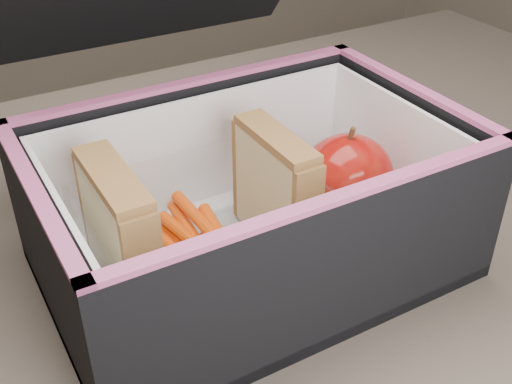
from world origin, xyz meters
TOP-DOWN VIEW (x-y plane):
  - kitchen_table at (0.00, 0.00)m, footprint 1.20×0.80m
  - lunch_bag at (-0.04, -0.03)m, footprint 0.33×0.35m
  - plastic_tub at (-0.08, -0.03)m, footprint 0.18×0.13m
  - sandwich_left at (-0.15, -0.03)m, footprint 0.03×0.10m
  - sandwich_right at (-0.02, -0.03)m, footprint 0.03×0.09m
  - carrot_sticks at (-0.08, -0.03)m, footprint 0.05×0.14m
  - paper_napkin at (0.06, -0.03)m, footprint 0.09×0.10m
  - red_apple at (0.05, -0.03)m, footprint 0.10×0.10m

SIDE VIEW (x-z plane):
  - kitchen_table at x=0.00m, z-range 0.28..1.03m
  - paper_napkin at x=0.06m, z-range 0.77..0.77m
  - carrot_sticks at x=-0.08m, z-range 0.77..0.80m
  - plastic_tub at x=-0.08m, z-range 0.77..0.84m
  - red_apple at x=0.05m, z-range 0.77..0.85m
  - sandwich_right at x=-0.02m, z-range 0.77..0.87m
  - sandwich_left at x=-0.15m, z-range 0.77..0.87m
  - lunch_bag at x=-0.04m, z-range 0.68..0.96m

